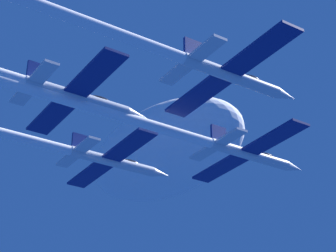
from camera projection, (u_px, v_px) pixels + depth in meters
name	position (u px, v px, depth m)	size (l,w,h in m)	color
jet_lead	(144.00, 123.00, 59.06)	(15.99, 46.42, 2.65)	silver
jet_right_wing	(85.00, 22.00, 47.27)	(15.99, 49.06, 2.65)	silver
cloud_wispy	(164.00, 153.00, 101.72)	(33.33, 18.33, 11.67)	white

